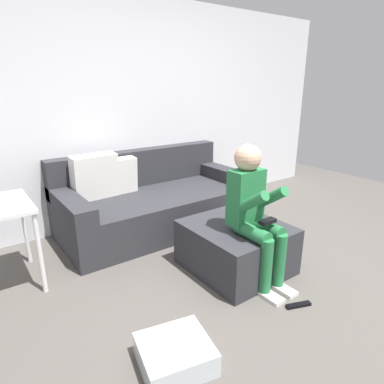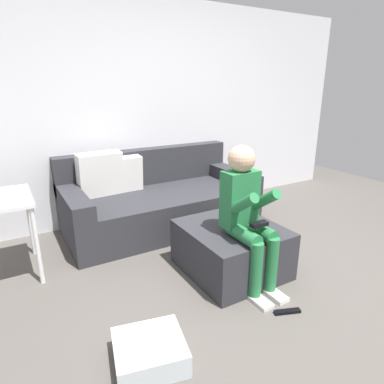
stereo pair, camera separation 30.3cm
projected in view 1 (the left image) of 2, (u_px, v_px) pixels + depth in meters
ground_plane at (291, 295)px, 2.57m from camera, size 7.48×7.48×0.00m
wall_back at (145, 112)px, 3.91m from camera, size 5.75×0.10×2.47m
couch_sectional at (153, 201)px, 3.72m from camera, size 2.09×0.98×0.88m
ottoman at (236, 247)px, 2.90m from camera, size 0.76×0.82×0.41m
person_seated at (254, 208)px, 2.60m from camera, size 0.28×0.60×1.12m
storage_bin at (175, 354)px, 1.92m from camera, size 0.47×0.45×0.15m
remote_near_ottoman at (298, 305)px, 2.44m from camera, size 0.19×0.11×0.02m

